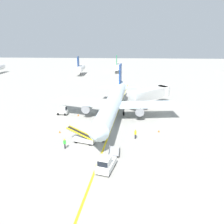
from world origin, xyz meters
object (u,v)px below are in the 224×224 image
object	(u,v)px
jet_bridge	(153,93)
safety_cone_nose_left	(159,131)
baggage_tug_near_wing	(63,111)
ground_crew_wing_walker	(135,134)
baggage_cart_loaded	(114,151)
pushback_tug	(106,164)
belt_loader_forward_hold	(84,138)
airliner	(113,103)
safety_cone_nose_right	(78,115)
ground_crew_marshaller	(65,143)
safety_cone_wingtip_left	(60,132)

from	to	relation	value
jet_bridge	safety_cone_nose_left	bearing A→B (deg)	-91.83
baggage_tug_near_wing	ground_crew_wing_walker	xyz separation A→B (m)	(16.12, -11.38, -0.02)
baggage_cart_loaded	safety_cone_nose_left	bearing A→B (deg)	46.22
pushback_tug	safety_cone_nose_left	size ratio (longest dim) A/B	8.99
baggage_cart_loaded	jet_bridge	bearing A→B (deg)	70.39
belt_loader_forward_hold	ground_crew_wing_walker	distance (m)	9.02
jet_bridge	pushback_tug	distance (m)	30.09
airliner	jet_bridge	distance (m)	12.67
safety_cone_nose_left	safety_cone_nose_right	world-z (taller)	same
ground_crew_wing_walker	safety_cone_nose_right	distance (m)	16.54
baggage_cart_loaded	ground_crew_marshaller	distance (m)	8.05
airliner	safety_cone_nose_left	world-z (taller)	airliner
jet_bridge	belt_loader_forward_hold	size ratio (longest dim) A/B	2.15
jet_bridge	safety_cone_wingtip_left	world-z (taller)	jet_bridge
safety_cone_nose_left	ground_crew_wing_walker	bearing A→B (deg)	-146.19
jet_bridge	ground_crew_wing_walker	xyz separation A→B (m)	(-5.07, -18.68, -2.63)
ground_crew_marshaller	safety_cone_wingtip_left	world-z (taller)	ground_crew_marshaller
pushback_tug	airliner	bearing A→B (deg)	90.25
airliner	safety_cone_wingtip_left	distance (m)	13.34
ground_crew_wing_walker	safety_cone_wingtip_left	size ratio (longest dim) A/B	3.86
pushback_tug	safety_cone_nose_right	bearing A→B (deg)	111.47
pushback_tug	safety_cone_wingtip_left	size ratio (longest dim) A/B	8.99
baggage_cart_loaded	safety_cone_nose_left	xyz separation A→B (m)	(8.07, 8.42, -0.25)
belt_loader_forward_hold	safety_cone_nose_right	world-z (taller)	belt_loader_forward_hold
pushback_tug	ground_crew_marshaller	world-z (taller)	pushback_tug
baggage_cart_loaded	belt_loader_forward_hold	bearing A→B (deg)	147.46
airliner	belt_loader_forward_hold	distance (m)	13.33
ground_crew_wing_walker	belt_loader_forward_hold	bearing A→B (deg)	-167.36
pushback_tug	safety_cone_nose_right	size ratio (longest dim) A/B	8.99
baggage_tug_near_wing	safety_cone_wingtip_left	bearing A→B (deg)	-77.95
safety_cone_nose_right	baggage_cart_loaded	bearing A→B (deg)	-60.93
belt_loader_forward_hold	ground_crew_marshaller	xyz separation A→B (m)	(-2.65, -2.25, 0.13)
safety_cone_nose_left	safety_cone_nose_right	xyz separation A→B (m)	(-17.06, 7.76, 0.00)
baggage_tug_near_wing	belt_loader_forward_hold	bearing A→B (deg)	-61.28
jet_bridge	baggage_cart_loaded	world-z (taller)	jet_bridge
airliner	safety_cone_nose_right	distance (m)	8.64
jet_bridge	baggage_tug_near_wing	size ratio (longest dim) A/B	4.40
pushback_tug	ground_crew_wing_walker	world-z (taller)	pushback_tug
baggage_tug_near_wing	baggage_cart_loaded	distance (m)	20.97
baggage_tug_near_wing	baggage_cart_loaded	xyz separation A→B (m)	(12.62, -16.74, -0.46)
pushback_tug	safety_cone_wingtip_left	bearing A→B (deg)	130.26
baggage_cart_loaded	safety_cone_wingtip_left	bearing A→B (deg)	146.50
baggage_cart_loaded	ground_crew_marshaller	world-z (taller)	ground_crew_marshaller
airliner	baggage_cart_loaded	world-z (taller)	airliner
safety_cone_nose_right	safety_cone_wingtip_left	bearing A→B (deg)	-99.53
baggage_tug_near_wing	safety_cone_nose_right	distance (m)	3.74
baggage_tug_near_wing	pushback_tug	bearing A→B (deg)	-61.00
safety_cone_wingtip_left	pushback_tug	bearing A→B (deg)	-49.74
jet_bridge	belt_loader_forward_hold	world-z (taller)	jet_bridge
safety_cone_wingtip_left	ground_crew_wing_walker	bearing A→B (deg)	-6.58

